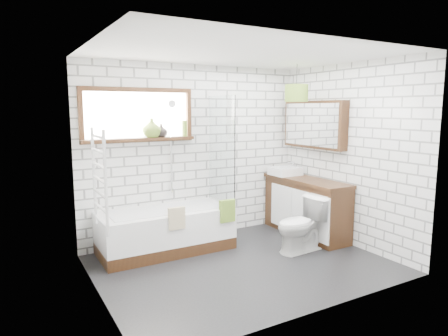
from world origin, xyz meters
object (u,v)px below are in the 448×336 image
vanity (306,207)px  toilet (301,225)px  pendant (296,93)px  bathtub (166,230)px  basin (285,171)px

vanity → toilet: bearing=-135.4°
vanity → toilet: vanity is taller
pendant → toilet: bearing=-119.2°
bathtub → basin: (2.03, 0.07, 0.63)m
bathtub → vanity: size_ratio=1.17×
vanity → basin: (-0.06, 0.44, 0.49)m
vanity → toilet: size_ratio=2.04×
toilet → vanity: bearing=131.0°
bathtub → pendant: (1.85, -0.38, 1.82)m
basin → toilet: basin is taller
toilet → pendant: size_ratio=2.25×
pendant → vanity: bearing=2.2°
bathtub → pendant: pendant is taller
pendant → basin: bearing=67.2°
bathtub → basin: 2.13m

